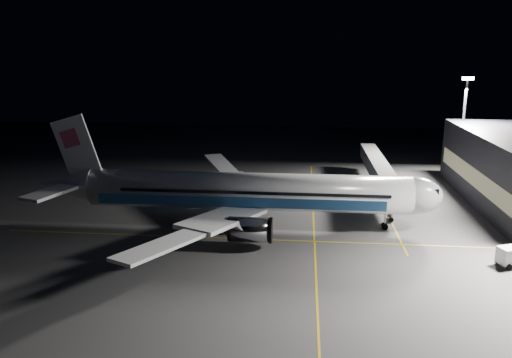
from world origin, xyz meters
The scene contains 11 objects.
ground centered at (0.00, 0.00, 0.00)m, with size 200.00×200.00×0.00m, color #4C4C4F.
guide_line_main centered at (10.00, 0.00, 0.01)m, with size 0.25×80.00×0.01m, color gold.
guide_line_cross centered at (0.00, -6.00, 0.01)m, with size 70.00×0.25×0.01m, color gold.
guide_line_side centered at (22.00, 10.00, 0.01)m, with size 0.25×40.00×0.01m, color gold.
airliner centered at (-1.08, 0.00, 5.16)m, with size 61.48×54.22×16.64m.
jet_bridge centered at (22.00, 18.06, 4.58)m, with size 3.60×34.40×6.30m.
floodlight_mast_north centered at (40.00, 31.99, 12.37)m, with size 2.40×0.68×20.70m.
baggage_tug centered at (-5.12, 20.57, 0.89)m, with size 3.06×2.68×1.92m.
safety_cone_a centered at (-0.78, 5.27, 0.31)m, with size 0.41×0.41×0.62m, color #E43F09.
safety_cone_b centered at (-3.36, 6.53, 0.29)m, with size 0.39×0.39×0.58m, color #E43F09.
safety_cone_c centered at (0.61, 9.22, 0.28)m, with size 0.37×0.37×0.56m, color #E43F09.
Camera 1 is at (8.19, -71.45, 26.16)m, focal length 35.00 mm.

